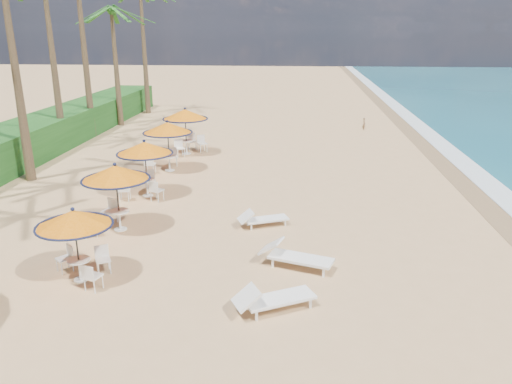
# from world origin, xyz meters

# --- Properties ---
(ground) EXTENTS (160.00, 160.00, 0.00)m
(ground) POSITION_xyz_m (0.00, 0.00, 0.00)
(ground) COLOR tan
(ground) RESTS_ON ground
(foam_strip) EXTENTS (1.20, 140.00, 0.04)m
(foam_strip) POSITION_xyz_m (9.30, 10.00, 0.00)
(foam_strip) COLOR white
(foam_strip) RESTS_ON ground
(wetsand_band) EXTENTS (1.40, 140.00, 0.02)m
(wetsand_band) POSITION_xyz_m (8.40, 10.00, 0.00)
(wetsand_band) COLOR olive
(wetsand_band) RESTS_ON ground
(scrub_hedge) EXTENTS (3.00, 40.00, 1.80)m
(scrub_hedge) POSITION_xyz_m (-13.50, 11.00, 0.90)
(scrub_hedge) COLOR #194716
(scrub_hedge) RESTS_ON ground
(station_0) EXTENTS (2.04, 2.04, 2.12)m
(station_0) POSITION_xyz_m (-4.96, -0.28, 1.55)
(station_0) COLOR black
(station_0) RESTS_ON ground
(station_1) EXTENTS (2.28, 2.28, 2.38)m
(station_1) POSITION_xyz_m (-5.22, 3.28, 1.82)
(station_1) COLOR black
(station_1) RESTS_ON ground
(station_2) EXTENTS (2.27, 2.27, 2.37)m
(station_2) POSITION_xyz_m (-5.27, 6.88, 1.73)
(station_2) COLOR black
(station_2) RESTS_ON ground
(station_3) EXTENTS (2.36, 2.37, 2.47)m
(station_3) POSITION_xyz_m (-5.36, 10.74, 1.88)
(station_3) COLOR black
(station_3) RESTS_ON ground
(station_4) EXTENTS (2.45, 2.57, 2.55)m
(station_4) POSITION_xyz_m (-5.19, 14.17, 1.87)
(station_4) COLOR black
(station_4) RESTS_ON ground
(lounger_near) EXTENTS (2.11, 1.51, 0.73)m
(lounger_near) POSITION_xyz_m (0.33, -1.41, 0.34)
(lounger_near) COLOR white
(lounger_near) RESTS_ON ground
(lounger_mid) EXTENTS (2.25, 1.31, 0.77)m
(lounger_mid) POSITION_xyz_m (0.82, 1.00, 0.36)
(lounger_mid) COLOR white
(lounger_mid) RESTS_ON ground
(lounger_far) EXTENTS (1.84, 1.19, 0.63)m
(lounger_far) POSITION_xyz_m (-0.34, 4.00, 0.30)
(lounger_far) COLOR white
(lounger_far) RESTS_ON ground
(palm_6) EXTENTS (5.00, 5.00, 7.94)m
(palm_6) POSITION_xyz_m (-11.79, 22.19, 7.21)
(palm_6) COLOR brown
(palm_6) RESTS_ON ground
(person) EXTENTS (0.27, 0.36, 0.88)m
(person) POSITION_xyz_m (5.25, 21.84, 0.44)
(person) COLOR #846143
(person) RESTS_ON ground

